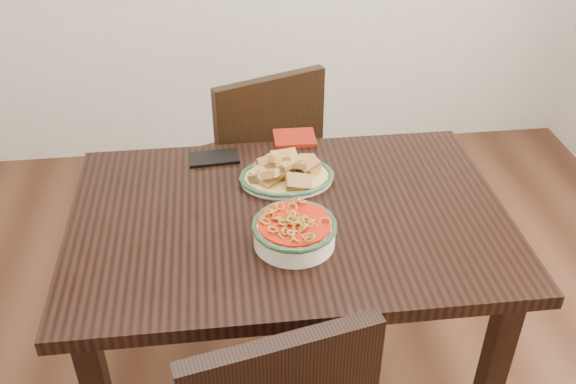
{
  "coord_description": "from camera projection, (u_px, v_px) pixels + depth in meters",
  "views": [
    {
      "loc": [
        -0.15,
        -1.33,
        1.81
      ],
      "look_at": [
        0.02,
        0.11,
        0.81
      ],
      "focal_mm": 40.0,
      "sensor_mm": 36.0,
      "label": 1
    }
  ],
  "objects": [
    {
      "name": "chair_far",
      "position": [
        259.0,
        160.0,
        2.49
      ],
      "size": [
        0.54,
        0.54,
        0.89
      ],
      "rotation": [
        0.0,
        0.0,
        3.51
      ],
      "color": "black",
      "rests_on": "ground"
    },
    {
      "name": "napkin",
      "position": [
        295.0,
        138.0,
        2.12
      ],
      "size": [
        0.14,
        0.12,
        0.01
      ],
      "primitive_type": "cube",
      "rotation": [
        0.0,
        0.0,
        -0.02
      ],
      "color": "maroon",
      "rests_on": "dining_table"
    },
    {
      "name": "fish_plate",
      "position": [
        287.0,
        168.0,
        1.89
      ],
      "size": [
        0.27,
        0.22,
        0.11
      ],
      "color": "beige",
      "rests_on": "dining_table"
    },
    {
      "name": "smartphone",
      "position": [
        214.0,
        158.0,
        2.01
      ],
      "size": [
        0.16,
        0.09,
        0.01
      ],
      "primitive_type": "cube",
      "rotation": [
        0.0,
        0.0,
        0.07
      ],
      "color": "black",
      "rests_on": "dining_table"
    },
    {
      "name": "noodle_bowl",
      "position": [
        294.0,
        229.0,
        1.65
      ],
      "size": [
        0.22,
        0.22,
        0.08
      ],
      "color": "beige",
      "rests_on": "dining_table"
    },
    {
      "name": "dining_table",
      "position": [
        289.0,
        241.0,
        1.83
      ],
      "size": [
        1.21,
        0.81,
        0.75
      ],
      "color": "black",
      "rests_on": "ground"
    }
  ]
}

